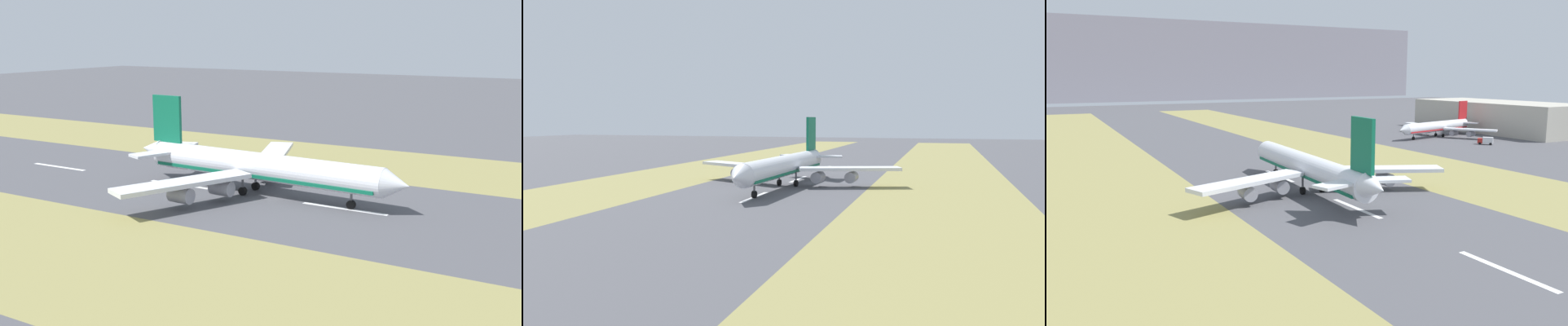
% 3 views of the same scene
% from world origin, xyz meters
% --- Properties ---
extents(ground_plane, '(800.00, 800.00, 0.00)m').
position_xyz_m(ground_plane, '(0.00, 0.00, 0.00)').
color(ground_plane, '#4C4C51').
extents(grass_median_west, '(40.00, 600.00, 0.01)m').
position_xyz_m(grass_median_west, '(-45.00, 0.00, 0.00)').
color(grass_median_west, olive).
rests_on(grass_median_west, ground).
extents(grass_median_east, '(40.00, 600.00, 0.01)m').
position_xyz_m(grass_median_east, '(45.00, 0.00, 0.00)').
color(grass_median_east, olive).
rests_on(grass_median_east, ground).
extents(centreline_dash_near, '(1.20, 18.00, 0.01)m').
position_xyz_m(centreline_dash_near, '(0.00, -63.78, 0.01)').
color(centreline_dash_near, silver).
rests_on(centreline_dash_near, ground).
extents(centreline_dash_mid, '(1.20, 18.00, 0.01)m').
position_xyz_m(centreline_dash_mid, '(0.00, -23.78, 0.01)').
color(centreline_dash_mid, silver).
rests_on(centreline_dash_mid, ground).
extents(centreline_dash_far, '(1.20, 18.00, 0.01)m').
position_xyz_m(centreline_dash_far, '(0.00, 16.22, 0.01)').
color(centreline_dash_far, silver).
rests_on(centreline_dash_far, ground).
extents(airplane_main_jet, '(64.06, 67.19, 20.20)m').
position_xyz_m(airplane_main_jet, '(-1.61, -5.68, 6.02)').
color(airplane_main_jet, silver).
rests_on(airplane_main_jet, ground).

